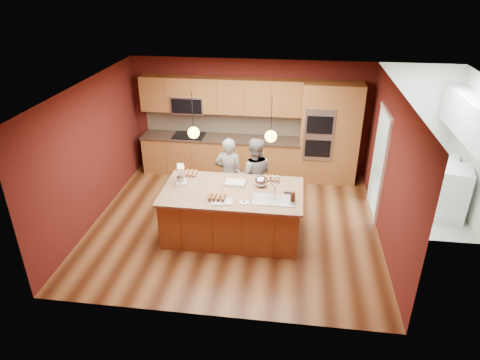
# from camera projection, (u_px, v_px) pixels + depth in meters

# --- Properties ---
(floor) EXTENTS (5.50, 5.50, 0.00)m
(floor) POSITION_uv_depth(u_px,v_px,m) (235.00, 223.00, 8.42)
(floor) COLOR #44210F
(floor) RESTS_ON ground
(ceiling) EXTENTS (5.50, 5.50, 0.00)m
(ceiling) POSITION_uv_depth(u_px,v_px,m) (234.00, 88.00, 7.20)
(ceiling) COLOR white
(ceiling) RESTS_ON ground
(wall_back) EXTENTS (5.50, 0.00, 5.50)m
(wall_back) POSITION_uv_depth(u_px,v_px,m) (250.00, 117.00, 10.02)
(wall_back) COLOR #4D1612
(wall_back) RESTS_ON ground
(wall_front) EXTENTS (5.50, 0.00, 5.50)m
(wall_front) POSITION_uv_depth(u_px,v_px,m) (207.00, 238.00, 5.60)
(wall_front) COLOR #4D1612
(wall_front) RESTS_ON ground
(wall_left) EXTENTS (0.00, 5.00, 5.00)m
(wall_left) POSITION_uv_depth(u_px,v_px,m) (92.00, 153.00, 8.14)
(wall_left) COLOR #4D1612
(wall_left) RESTS_ON ground
(wall_right) EXTENTS (0.00, 5.00, 5.00)m
(wall_right) POSITION_uv_depth(u_px,v_px,m) (389.00, 169.00, 7.49)
(wall_right) COLOR #4D1612
(wall_right) RESTS_ON ground
(cabinet_run) EXTENTS (3.74, 0.64, 2.30)m
(cabinet_run) POSITION_uv_depth(u_px,v_px,m) (219.00, 134.00, 10.04)
(cabinet_run) COLOR olive
(cabinet_run) RESTS_ON floor
(oven_column) EXTENTS (1.30, 0.62, 2.30)m
(oven_column) POSITION_uv_depth(u_px,v_px,m) (329.00, 134.00, 9.63)
(oven_column) COLOR olive
(oven_column) RESTS_ON floor
(doorway_trim) EXTENTS (0.08, 1.11, 2.20)m
(doorway_trim) POSITION_uv_depth(u_px,v_px,m) (379.00, 166.00, 8.33)
(doorway_trim) COLOR silver
(doorway_trim) RESTS_ON wall_right
(laundry_room) EXTENTS (2.60, 2.70, 2.70)m
(laundry_room) POSITION_uv_depth(u_px,v_px,m) (470.00, 118.00, 8.09)
(laundry_room) COLOR beige
(laundry_room) RESTS_ON ground
(pendant_left) EXTENTS (0.20, 0.20, 0.80)m
(pendant_left) POSITION_uv_depth(u_px,v_px,m) (194.00, 132.00, 7.26)
(pendant_left) COLOR black
(pendant_left) RESTS_ON ceiling
(pendant_right) EXTENTS (0.20, 0.20, 0.80)m
(pendant_right) POSITION_uv_depth(u_px,v_px,m) (271.00, 136.00, 7.11)
(pendant_right) COLOR black
(pendant_right) RESTS_ON ceiling
(island) EXTENTS (2.53, 1.41, 1.31)m
(island) POSITION_uv_depth(u_px,v_px,m) (233.00, 212.00, 7.87)
(island) COLOR olive
(island) RESTS_ON floor
(person_left) EXTENTS (0.57, 0.37, 1.55)m
(person_left) POSITION_uv_depth(u_px,v_px,m) (229.00, 174.00, 8.61)
(person_left) COLOR black
(person_left) RESTS_ON floor
(person_right) EXTENTS (0.83, 0.68, 1.57)m
(person_right) POSITION_uv_depth(u_px,v_px,m) (254.00, 175.00, 8.55)
(person_right) COLOR slate
(person_right) RESTS_ON floor
(stand_mixer) EXTENTS (0.25, 0.30, 0.36)m
(stand_mixer) POSITION_uv_depth(u_px,v_px,m) (181.00, 176.00, 7.85)
(stand_mixer) COLOR white
(stand_mixer) RESTS_ON island
(sheet_cake) EXTENTS (0.43, 0.33, 0.05)m
(sheet_cake) POSITION_uv_depth(u_px,v_px,m) (235.00, 183.00, 7.89)
(sheet_cake) COLOR silver
(sheet_cake) RESTS_ON island
(cooling_rack) EXTENTS (0.41, 0.32, 0.02)m
(cooling_rack) POSITION_uv_depth(u_px,v_px,m) (222.00, 201.00, 7.30)
(cooling_rack) COLOR #BABDC2
(cooling_rack) RESTS_ON island
(mixing_bowl) EXTENTS (0.24, 0.24, 0.20)m
(mixing_bowl) POSITION_uv_depth(u_px,v_px,m) (261.00, 182.00, 7.78)
(mixing_bowl) COLOR #ABACB1
(mixing_bowl) RESTS_ON island
(plate) EXTENTS (0.16, 0.16, 0.01)m
(plate) POSITION_uv_depth(u_px,v_px,m) (244.00, 202.00, 7.27)
(plate) COLOR white
(plate) RESTS_ON island
(tumbler) EXTENTS (0.08, 0.08, 0.16)m
(tumbler) POSITION_uv_depth(u_px,v_px,m) (293.00, 197.00, 7.30)
(tumbler) COLOR #341A0C
(tumbler) RESTS_ON island
(phone) EXTENTS (0.14, 0.09, 0.01)m
(phone) POSITION_uv_depth(u_px,v_px,m) (288.00, 193.00, 7.58)
(phone) COLOR black
(phone) RESTS_ON island
(cupcakes_left) EXTENTS (0.24, 0.24, 0.07)m
(cupcakes_left) POSITION_uv_depth(u_px,v_px,m) (191.00, 173.00, 8.22)
(cupcakes_left) COLOR #D5924D
(cupcakes_left) RESTS_ON island
(cupcakes_rack) EXTENTS (0.31, 0.24, 0.07)m
(cupcakes_rack) POSITION_uv_depth(u_px,v_px,m) (217.00, 197.00, 7.36)
(cupcakes_rack) COLOR #D5924D
(cupcakes_rack) RESTS_ON island
(cupcakes_right) EXTENTS (0.29, 0.22, 0.07)m
(cupcakes_right) POSITION_uv_depth(u_px,v_px,m) (271.00, 178.00, 8.03)
(cupcakes_right) COLOR #D5924D
(cupcakes_right) RESTS_ON island
(washer) EXTENTS (0.79, 0.81, 1.06)m
(washer) POSITION_uv_depth(u_px,v_px,m) (449.00, 192.00, 8.44)
(washer) COLOR white
(washer) RESTS_ON floor
(dryer) EXTENTS (0.76, 0.78, 0.96)m
(dryer) POSITION_uv_depth(u_px,v_px,m) (439.00, 179.00, 9.10)
(dryer) COLOR white
(dryer) RESTS_ON floor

